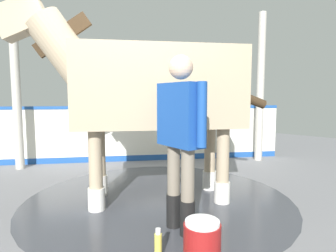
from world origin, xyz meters
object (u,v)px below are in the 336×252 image
object	(u,v)px
horse	(150,89)
handler	(181,131)
bottle_shampoo	(158,245)
wash_bucket	(202,243)

from	to	relation	value
horse	handler	bearing A→B (deg)	102.84
handler	bottle_shampoo	bearing A→B (deg)	-147.52
horse	handler	xyz separation A→B (m)	(-0.39, -0.89, -0.43)
handler	horse	bearing A→B (deg)	76.40
horse	bottle_shampoo	xyz separation A→B (m)	(-0.89, -1.10, -1.33)
wash_bucket	horse	bearing A→B (deg)	63.81
bottle_shampoo	horse	bearing A→B (deg)	51.08
wash_bucket	bottle_shampoo	size ratio (longest dim) A/B	1.39
handler	wash_bucket	bearing A→B (deg)	-110.82
horse	wash_bucket	xyz separation A→B (m)	(-0.69, -1.41, -1.27)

